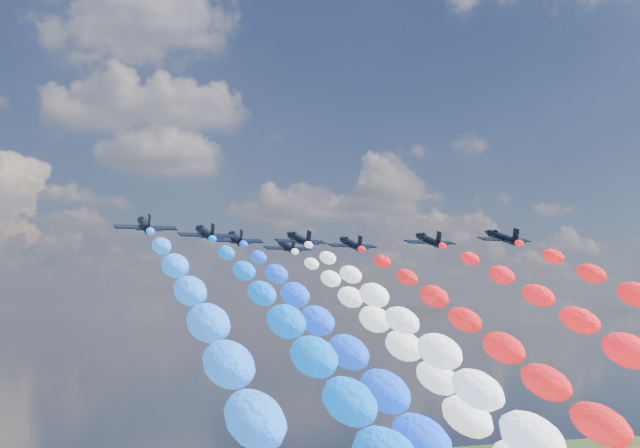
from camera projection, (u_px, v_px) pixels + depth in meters
name	position (u px, v px, depth m)	size (l,w,h in m)	color
jet_0	(145.00, 225.00, 116.69)	(8.47, 11.35, 2.50)	black
jet_1	(206.00, 233.00, 128.59)	(8.47, 11.35, 2.50)	black
jet_2	(236.00, 238.00, 138.22)	(8.47, 11.35, 2.50)	black
trail_2	(400.00, 442.00, 79.12)	(5.97, 118.22, 51.74)	#1045FF
jet_3	(299.00, 239.00, 139.74)	(8.47, 11.35, 2.50)	black
trail_3	(506.00, 440.00, 80.64)	(5.97, 118.22, 51.74)	white
jet_4	(287.00, 246.00, 155.09)	(8.47, 11.35, 2.50)	black
trail_4	(453.00, 419.00, 95.99)	(5.97, 118.22, 51.74)	white
jet_5	(351.00, 244.00, 148.96)	(8.47, 11.35, 2.50)	black
trail_5	(571.00, 426.00, 89.86)	(5.97, 118.22, 51.74)	red
jet_6	(429.00, 240.00, 141.49)	(8.47, 11.35, 2.50)	black
jet_7	(502.00, 237.00, 136.20)	(8.47, 11.35, 2.50)	black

